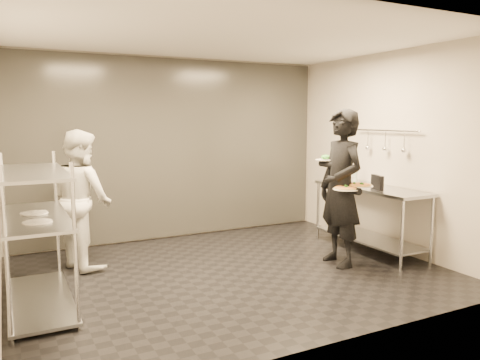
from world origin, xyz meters
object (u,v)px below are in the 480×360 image
prep_counter (370,207)px  bottle_dark (347,175)px  bottle_green (331,173)px  waiter (341,188)px  pos_monitor (377,182)px  chef (82,199)px  salad_plate (326,158)px  bottle_clear (355,175)px  pass_rack (36,230)px  pizza_plate_far (359,185)px  pizza_plate_near (346,188)px

prep_counter → bottle_dark: bearing=90.6°
bottle_green → waiter: bearing=-121.8°
prep_counter → pos_monitor: pos_monitor is taller
chef → bottle_dark: size_ratio=8.24×
salad_plate → bottle_green: bearing=47.0°
pos_monitor → bottle_clear: bearing=88.9°
bottle_dark → bottle_clear: bearing=-26.5°
bottle_clear → pos_monitor: bearing=-107.6°
pass_rack → bottle_clear: bearing=5.8°
prep_counter → bottle_green: bottle_green is taller
bottle_green → bottle_clear: size_ratio=1.25×
salad_plate → bottle_dark: (0.81, 0.53, -0.33)m
waiter → chef: waiter is taller
pass_rack → bottle_green: 4.20m
prep_counter → salad_plate: (-0.81, -0.03, 0.73)m
bottle_green → pizza_plate_far: bearing=-111.3°
bottle_clear → bottle_dark: bearing=153.5°
pos_monitor → pizza_plate_near: bearing=-143.6°
bottle_clear → prep_counter: bearing=-102.8°
waiter → pizza_plate_far: (0.15, -0.17, 0.05)m
pizza_plate_far → chef: bearing=153.0°
pizza_plate_far → bottle_green: 1.20m
chef → pizza_plate_far: chef is taller
salad_plate → waiter: bearing=-83.0°
bottle_green → salad_plate: bearing=-133.0°
pass_rack → waiter: bearing=-4.9°
salad_plate → bottle_green: (0.62, 0.67, -0.30)m
pizza_plate_far → bottle_green: (0.44, 1.12, 0.01)m
waiter → pos_monitor: bearing=98.8°
pass_rack → bottle_dark: (4.33, 0.50, 0.26)m
salad_plate → pos_monitor: bearing=-17.9°
pizza_plate_near → salad_plate: 0.60m
pizza_plate_near → bottle_dark: bearing=49.7°
pass_rack → pizza_plate_far: bearing=-7.3°
pass_rack → salad_plate: bearing=-0.4°
pizza_plate_near → pizza_plate_far: bearing=10.7°
pizza_plate_near → pizza_plate_far: size_ratio=0.95×
pass_rack → bottle_dark: size_ratio=7.58×
pos_monitor → bottle_dark: (0.12, 0.75, 0.01)m
salad_plate → bottle_clear: (0.92, 0.48, -0.32)m
prep_counter → pos_monitor: bearing=-115.4°
pizza_plate_far → bottle_dark: bottle_dark is taller
bottle_dark → chef: bearing=170.9°
chef → pizza_plate_far: (3.10, -1.58, 0.18)m
waiter → salad_plate: size_ratio=7.45×
pos_monitor → bottle_dark: bottle_dark is taller
pizza_plate_far → bottle_clear: (0.73, 0.93, -0.01)m
pizza_plate_far → pos_monitor: pos_monitor is taller
pizza_plate_near → bottle_dark: bottle_dark is taller
bottle_green → bottle_dark: 0.23m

